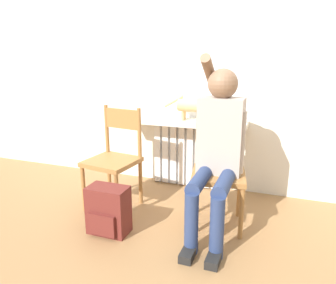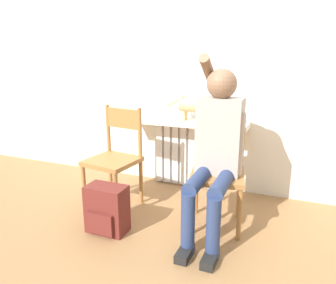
% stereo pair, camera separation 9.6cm
% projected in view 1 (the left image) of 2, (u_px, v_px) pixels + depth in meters
% --- Properties ---
extents(ground_plane, '(12.00, 12.00, 0.00)m').
position_uv_depth(ground_plane, '(142.00, 240.00, 2.49)').
color(ground_plane, olive).
extents(wall_with_window, '(7.00, 0.06, 2.70)m').
position_uv_depth(wall_with_window, '(190.00, 55.00, 3.25)').
color(wall_with_window, white).
rests_on(wall_with_window, ground_plane).
extents(radiator, '(0.72, 0.08, 0.69)m').
position_uv_depth(radiator, '(187.00, 154.00, 3.44)').
color(radiator, white).
rests_on(radiator, ground_plane).
extents(windowsill, '(1.23, 0.30, 0.05)m').
position_uv_depth(windowsill, '(184.00, 122.00, 3.25)').
color(windowsill, silver).
rests_on(windowsill, radiator).
extents(window_glass, '(1.18, 0.01, 1.38)m').
position_uv_depth(window_glass, '(190.00, 47.00, 3.19)').
color(window_glass, white).
rests_on(window_glass, windowsill).
extents(chair_left, '(0.47, 0.47, 0.91)m').
position_uv_depth(chair_left, '(114.00, 157.00, 2.95)').
color(chair_left, '#9E6B38').
rests_on(chair_left, ground_plane).
extents(chair_right, '(0.49, 0.49, 0.91)m').
position_uv_depth(chair_right, '(219.00, 170.00, 2.63)').
color(chair_right, '#9E6B38').
rests_on(chair_right, ground_plane).
extents(person, '(0.36, 1.02, 1.38)m').
position_uv_depth(person, '(218.00, 144.00, 2.46)').
color(person, navy).
rests_on(person, ground_plane).
extents(cat, '(0.54, 0.13, 0.25)m').
position_uv_depth(cat, '(196.00, 106.00, 3.13)').
color(cat, '#DBB77A').
rests_on(cat, windowsill).
extents(backpack, '(0.32, 0.22, 0.38)m').
position_uv_depth(backpack, '(108.00, 211.00, 2.55)').
color(backpack, maroon).
rests_on(backpack, ground_plane).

